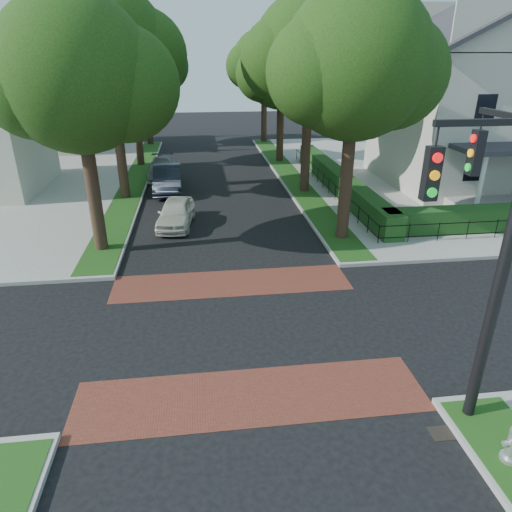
{
  "coord_description": "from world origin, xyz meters",
  "views": [
    {
      "loc": [
        -1.04,
        -12.39,
        8.06
      ],
      "look_at": [
        0.79,
        2.05,
        1.6
      ],
      "focal_mm": 32.0,
      "sensor_mm": 36.0,
      "label": 1
    }
  ],
  "objects_px": {
    "parked_car_front": "(176,213)",
    "parked_car_rear": "(162,168)",
    "traffic_signal": "(495,234)",
    "parked_car_middle": "(168,179)"
  },
  "relations": [
    {
      "from": "parked_car_rear",
      "to": "traffic_signal",
      "type": "bearing_deg",
      "value": -72.29
    },
    {
      "from": "parked_car_middle",
      "to": "parked_car_rear",
      "type": "height_order",
      "value": "parked_car_middle"
    },
    {
      "from": "traffic_signal",
      "to": "parked_car_rear",
      "type": "height_order",
      "value": "traffic_signal"
    },
    {
      "from": "parked_car_middle",
      "to": "traffic_signal",
      "type": "bearing_deg",
      "value": -71.27
    },
    {
      "from": "parked_car_front",
      "to": "parked_car_rear",
      "type": "bearing_deg",
      "value": 104.3
    },
    {
      "from": "parked_car_front",
      "to": "parked_car_middle",
      "type": "relative_size",
      "value": 0.83
    },
    {
      "from": "parked_car_front",
      "to": "parked_car_middle",
      "type": "distance_m",
      "value": 6.64
    },
    {
      "from": "traffic_signal",
      "to": "parked_car_front",
      "type": "xyz_separation_m",
      "value": [
        -7.19,
        14.36,
        -4.02
      ]
    },
    {
      "from": "parked_car_front",
      "to": "parked_car_rear",
      "type": "xyz_separation_m",
      "value": [
        -1.3,
        10.12,
        -0.02
      ]
    },
    {
      "from": "traffic_signal",
      "to": "parked_car_middle",
      "type": "distance_m",
      "value": 22.74
    }
  ]
}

